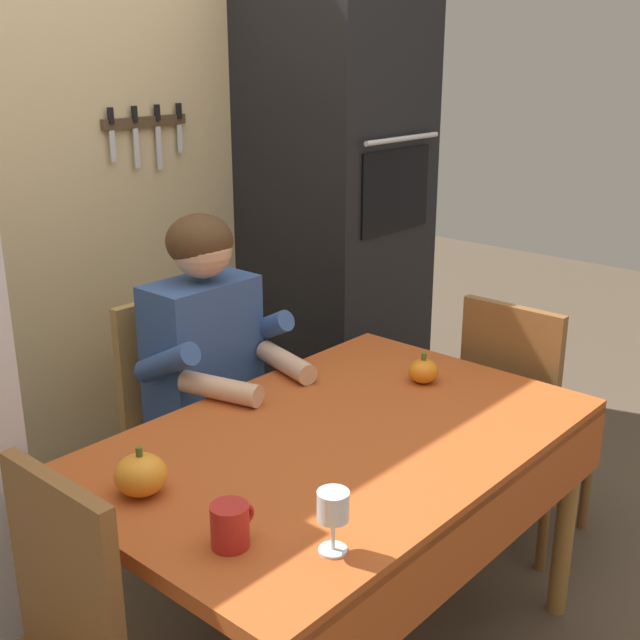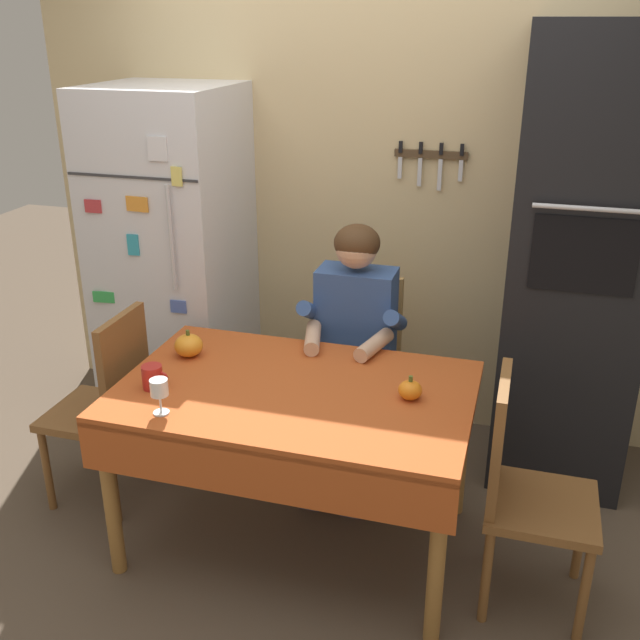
% 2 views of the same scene
% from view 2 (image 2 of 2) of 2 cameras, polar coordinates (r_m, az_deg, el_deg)
% --- Properties ---
extents(ground_plane, '(10.00, 10.00, 0.00)m').
position_cam_2_polar(ground_plane, '(3.26, -2.34, -17.65)').
color(ground_plane, brown).
rests_on(ground_plane, ground).
extents(back_wall_assembly, '(3.70, 0.13, 2.60)m').
position_cam_2_polar(back_wall_assembly, '(3.86, 4.56, 10.51)').
color(back_wall_assembly, '#D1B784').
rests_on(back_wall_assembly, ground).
extents(refrigerator, '(0.68, 0.71, 1.80)m').
position_cam_2_polar(refrigerator, '(3.94, -11.27, 4.37)').
color(refrigerator, silver).
rests_on(refrigerator, ground).
extents(wall_oven, '(0.60, 0.64, 2.10)m').
position_cam_2_polar(wall_oven, '(3.52, 19.34, 3.86)').
color(wall_oven, black).
rests_on(wall_oven, ground).
extents(dining_table, '(1.40, 0.90, 0.74)m').
position_cam_2_polar(dining_table, '(2.94, -2.07, -6.90)').
color(dining_table, '#9E6B33').
rests_on(dining_table, ground).
extents(chair_behind_person, '(0.40, 0.40, 0.93)m').
position_cam_2_polar(chair_behind_person, '(3.66, 3.18, -3.20)').
color(chair_behind_person, tan).
rests_on(chair_behind_person, ground).
extents(seated_person, '(0.47, 0.55, 1.25)m').
position_cam_2_polar(seated_person, '(3.40, 2.53, -1.10)').
color(seated_person, '#38384C').
rests_on(seated_person, ground).
extents(chair_left_side, '(0.40, 0.40, 0.93)m').
position_cam_2_polar(chair_left_side, '(3.43, -16.12, -6.03)').
color(chair_left_side, brown).
rests_on(chair_left_side, ground).
extents(chair_right_side, '(0.40, 0.40, 0.93)m').
position_cam_2_polar(chair_right_side, '(2.86, 15.45, -12.20)').
color(chair_right_side, brown).
rests_on(chair_right_side, ground).
extents(coffee_mug, '(0.11, 0.08, 0.10)m').
position_cam_2_polar(coffee_mug, '(2.97, -12.88, -4.33)').
color(coffee_mug, '#B2231E').
rests_on(coffee_mug, dining_table).
extents(wine_glass, '(0.07, 0.07, 0.14)m').
position_cam_2_polar(wine_glass, '(2.75, -12.39, -5.30)').
color(wine_glass, white).
rests_on(wine_glass, dining_table).
extents(pumpkin_large, '(0.12, 0.12, 0.12)m').
position_cam_2_polar(pumpkin_large, '(3.21, -10.18, -1.95)').
color(pumpkin_large, orange).
rests_on(pumpkin_large, dining_table).
extents(pumpkin_medium, '(0.09, 0.09, 0.10)m').
position_cam_2_polar(pumpkin_medium, '(2.84, 7.02, -5.42)').
color(pumpkin_medium, orange).
rests_on(pumpkin_medium, dining_table).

